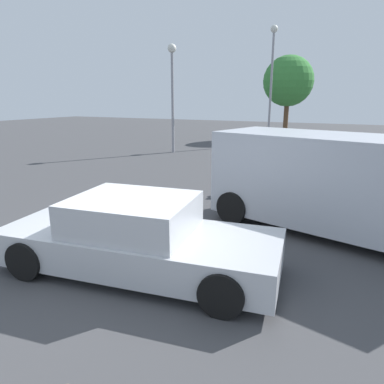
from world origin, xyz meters
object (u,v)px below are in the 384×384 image
(sedan_foreground, at_px, (138,238))
(van_white, at_px, (336,181))
(pedestrian, at_px, (263,161))
(light_post_near, at_px, (172,79))
(light_post_mid, at_px, (272,67))

(sedan_foreground, height_order, van_white, van_white)
(sedan_foreground, relative_size, pedestrian, 3.05)
(light_post_near, height_order, light_post_mid, light_post_mid)
(light_post_near, relative_size, light_post_mid, 0.78)
(sedan_foreground, height_order, light_post_mid, light_post_mid)
(pedestrian, height_order, light_post_mid, light_post_mid)
(sedan_foreground, distance_m, light_post_near, 13.89)
(light_post_near, bearing_deg, van_white, -44.75)
(van_white, xyz_separation_m, light_post_near, (-8.83, 8.75, 2.68))
(van_white, relative_size, pedestrian, 3.46)
(pedestrian, xyz_separation_m, light_post_mid, (-2.76, 11.61, 3.78))
(sedan_foreground, height_order, light_post_near, light_post_near)
(light_post_mid, bearing_deg, sedan_foreground, -82.60)
(sedan_foreground, distance_m, van_white, 4.37)
(van_white, height_order, light_post_near, light_post_near)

